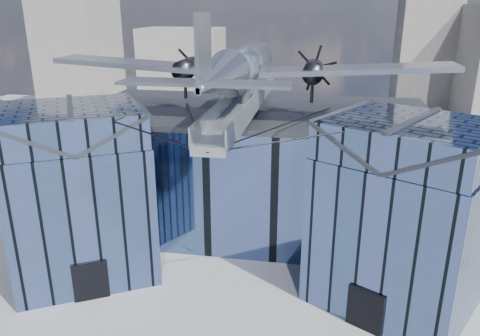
# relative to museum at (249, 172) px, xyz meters

# --- Properties ---
(ground_plane) EXTENTS (120.00, 120.00, 0.00)m
(ground_plane) POSITION_rel_museum_xyz_m (-0.00, -5.82, -5.54)
(ground_plane) COLOR gray
(museum) EXTENTS (32.88, 24.50, 17.60)m
(museum) POSITION_rel_museum_xyz_m (0.00, 0.00, 0.00)
(museum) COLOR #465D8F
(museum) RESTS_ON ground
(bg_towers) EXTENTS (77.00, 24.50, 26.00)m
(bg_towers) POSITION_rel_museum_xyz_m (1.45, 44.67, 4.47)
(bg_towers) COLOR gray
(bg_towers) RESTS_ON ground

